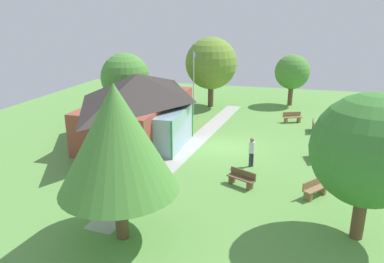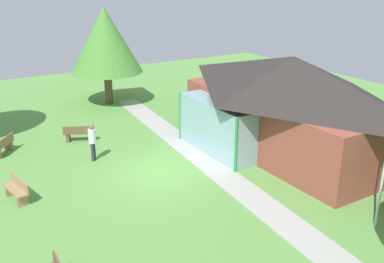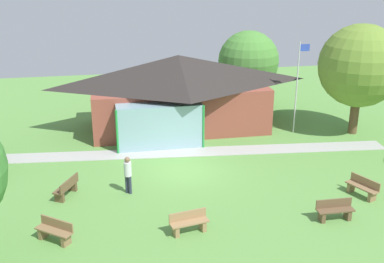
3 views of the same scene
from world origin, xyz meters
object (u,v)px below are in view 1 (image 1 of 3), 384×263
(tree_far_east, at_px, (292,72))
(flagpole, at_px, (194,81))
(tree_lawn_corner, at_px, (369,150))
(tree_behind_pavilion_right, at_px, (125,78))
(tree_east_hedge, at_px, (211,63))
(bench_lawn_far_right, at_px, (292,118))
(tree_west_hedge, at_px, (117,139))
(visitor_strolling_lawn, at_px, (252,150))
(bench_front_left, at_px, (315,189))
(bench_front_center, at_px, (317,154))
(bench_front_right, at_px, (315,126))
(bench_mid_left, at_px, (241,179))
(pavilion, at_px, (140,105))

(tree_far_east, bearing_deg, flagpole, 126.59)
(flagpole, height_order, tree_lawn_corner, tree_lawn_corner)
(tree_far_east, relative_size, tree_behind_pavilion_right, 0.91)
(tree_far_east, distance_m, tree_east_hedge, 7.77)
(bench_lawn_far_right, xyz_separation_m, tree_lawn_corner, (-16.14, -2.66, 3.25))
(flagpole, xyz_separation_m, tree_west_hedge, (-18.72, -2.12, 1.07))
(flagpole, height_order, tree_west_hedge, tree_west_hedge)
(flagpole, height_order, visitor_strolling_lawn, flagpole)
(bench_front_left, bearing_deg, visitor_strolling_lawn, -93.10)
(bench_front_center, distance_m, bench_front_right, 5.90)
(bench_front_right, distance_m, tree_behind_pavilion_right, 16.04)
(visitor_strolling_lawn, bearing_deg, bench_lawn_far_right, 28.77)
(bench_front_left, distance_m, tree_far_east, 19.41)
(tree_east_hedge, distance_m, tree_west_hedge, 22.16)
(tree_far_east, height_order, tree_east_hedge, tree_east_hedge)
(flagpole, distance_m, visitor_strolling_lawn, 12.16)
(tree_east_hedge, bearing_deg, bench_mid_left, -162.24)
(tree_behind_pavilion_right, bearing_deg, bench_front_left, -127.99)
(bench_front_left, xyz_separation_m, tree_far_east, (19.14, 1.51, 2.80))
(bench_front_left, distance_m, tree_east_hedge, 19.13)
(bench_front_left, relative_size, visitor_strolling_lawn, 0.84)
(tree_behind_pavilion_right, bearing_deg, bench_lawn_far_right, -85.75)
(bench_mid_left, distance_m, bench_front_right, 11.38)
(tree_behind_pavilion_right, bearing_deg, tree_far_east, -62.46)
(bench_mid_left, distance_m, tree_behind_pavilion_right, 16.84)
(bench_front_left, bearing_deg, bench_mid_left, -55.86)
(tree_far_east, bearing_deg, tree_lawn_corner, -172.44)
(bench_mid_left, relative_size, tree_west_hedge, 0.25)
(pavilion, distance_m, tree_lawn_corner, 16.25)
(bench_front_right, height_order, tree_lawn_corner, tree_lawn_corner)
(bench_mid_left, bearing_deg, tree_far_east, -69.63)
(flagpole, bearing_deg, bench_lawn_far_right, -91.26)
(tree_lawn_corner, bearing_deg, flagpole, 33.96)
(bench_front_right, relative_size, tree_behind_pavilion_right, 0.28)
(bench_front_center, relative_size, bench_lawn_far_right, 1.00)
(bench_lawn_far_right, distance_m, visitor_strolling_lawn, 10.35)
(visitor_strolling_lawn, bearing_deg, tree_lawn_corner, -100.61)
(bench_front_left, height_order, tree_behind_pavilion_right, tree_behind_pavilion_right)
(bench_mid_left, distance_m, tree_far_east, 19.24)
(pavilion, height_order, bench_lawn_far_right, pavilion)
(bench_lawn_far_right, bearing_deg, bench_front_right, 104.52)
(bench_front_left, relative_size, tree_lawn_corner, 0.25)
(visitor_strolling_lawn, distance_m, tree_far_east, 16.49)
(bench_mid_left, height_order, tree_far_east, tree_far_east)
(bench_mid_left, distance_m, bench_lawn_far_right, 12.99)
(bench_front_right, xyz_separation_m, visitor_strolling_lawn, (-7.97, 3.82, 0.62))
(flagpole, relative_size, tree_lawn_corner, 0.94)
(bench_front_center, distance_m, tree_lawn_corner, 8.81)
(bench_front_center, bearing_deg, tree_lawn_corner, -3.12)
(flagpole, relative_size, bench_front_right, 3.62)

